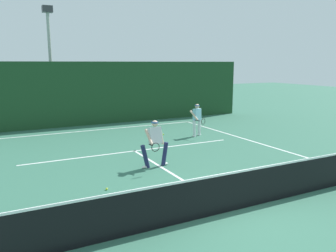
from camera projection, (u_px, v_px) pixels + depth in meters
The scene contains 11 objects.
ground_plane at pixel (233, 211), 8.20m from camera, with size 80.00×80.00×0.00m, color #346954.
court_line_baseline_far at pixel (100, 130), 18.10m from camera, with size 10.75×0.10×0.01m, color white.
court_line_service at pixel (135, 151), 13.75m from camera, with size 8.76×0.10×0.01m, color white.
court_line_centre at pixel (171, 173), 11.00m from camera, with size 0.10×6.40×0.01m, color white.
tennis_net at pixel (233, 191), 8.11m from camera, with size 11.77×0.09×1.10m.
player_near at pixel (155, 142), 11.51m from camera, with size 1.04×0.87×1.61m.
player_far at pixel (197, 119), 16.37m from camera, with size 0.66×0.89×1.57m.
tennis_ball at pixel (107, 189), 9.53m from camera, with size 0.07×0.07×0.07m, color #D1E033.
tennis_ball_extra at pixel (163, 134), 16.74m from camera, with size 0.07×0.07×0.07m, color #D1E033.
back_fence_windscreen at pixel (91, 94), 19.20m from camera, with size 19.86×0.12×3.56m, color #1B4021.
light_pole at pixel (50, 52), 19.30m from camera, with size 0.55×0.44×6.59m.
Camera 1 is at (-4.90, -6.13, 3.50)m, focal length 36.57 mm.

